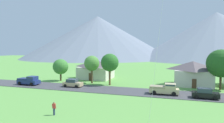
{
  "coord_description": "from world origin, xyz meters",
  "views": [
    {
      "loc": [
        7.05,
        -5.33,
        8.27
      ],
      "look_at": [
        -1.75,
        22.0,
        6.42
      ],
      "focal_mm": 30.72,
      "sensor_mm": 36.0,
      "label": 1
    }
  ],
  "objects_px": {
    "tree_left_of_center": "(61,67)",
    "tree_center": "(110,63)",
    "tree_right_of_center": "(92,63)",
    "pickup_truck_sand_west_side": "(165,89)",
    "house_right_center": "(193,73)",
    "parked_car_tan_west_end": "(73,83)",
    "watcher_person": "(54,108)",
    "parked_car_black_mid_west": "(205,94)",
    "tree_far_right": "(221,63)",
    "house_leftmost": "(96,69)",
    "pickup_truck_navy_east_side": "(29,80)"
  },
  "relations": [
    {
      "from": "tree_left_of_center",
      "to": "tree_center",
      "type": "xyz_separation_m",
      "value": [
        14.08,
        -1.65,
        1.48
      ]
    },
    {
      "from": "parked_car_black_mid_west",
      "to": "tree_far_right",
      "type": "bearing_deg",
      "value": 65.12
    },
    {
      "from": "parked_car_tan_west_end",
      "to": "pickup_truck_sand_west_side",
      "type": "height_order",
      "value": "pickup_truck_sand_west_side"
    },
    {
      "from": "tree_far_right",
      "to": "parked_car_black_mid_west",
      "type": "height_order",
      "value": "tree_far_right"
    },
    {
      "from": "parked_car_tan_west_end",
      "to": "pickup_truck_sand_west_side",
      "type": "distance_m",
      "value": 19.48
    },
    {
      "from": "pickup_truck_sand_west_side",
      "to": "tree_far_right",
      "type": "bearing_deg",
      "value": 36.61
    },
    {
      "from": "house_right_center",
      "to": "pickup_truck_sand_west_side",
      "type": "bearing_deg",
      "value": -116.47
    },
    {
      "from": "tree_left_of_center",
      "to": "tree_center",
      "type": "bearing_deg",
      "value": -6.68
    },
    {
      "from": "house_leftmost",
      "to": "parked_car_tan_west_end",
      "type": "distance_m",
      "value": 13.05
    },
    {
      "from": "watcher_person",
      "to": "pickup_truck_navy_east_side",
      "type": "bearing_deg",
      "value": 138.28
    },
    {
      "from": "tree_right_of_center",
      "to": "parked_car_tan_west_end",
      "type": "bearing_deg",
      "value": -109.99
    },
    {
      "from": "house_right_center",
      "to": "parked_car_tan_west_end",
      "type": "distance_m",
      "value": 27.24
    },
    {
      "from": "parked_car_tan_west_end",
      "to": "parked_car_black_mid_west",
      "type": "xyz_separation_m",
      "value": [
        25.98,
        -1.95,
        0.0
      ]
    },
    {
      "from": "pickup_truck_navy_east_side",
      "to": "house_right_center",
      "type": "bearing_deg",
      "value": 17.43
    },
    {
      "from": "parked_car_tan_west_end",
      "to": "pickup_truck_navy_east_side",
      "type": "height_order",
      "value": "pickup_truck_navy_east_side"
    },
    {
      "from": "tree_right_of_center",
      "to": "parked_car_tan_west_end",
      "type": "distance_m",
      "value": 7.22
    },
    {
      "from": "house_right_center",
      "to": "tree_left_of_center",
      "type": "height_order",
      "value": "tree_left_of_center"
    },
    {
      "from": "tree_center",
      "to": "parked_car_black_mid_west",
      "type": "height_order",
      "value": "tree_center"
    },
    {
      "from": "parked_car_black_mid_west",
      "to": "pickup_truck_navy_east_side",
      "type": "bearing_deg",
      "value": 178.39
    },
    {
      "from": "watcher_person",
      "to": "parked_car_black_mid_west",
      "type": "bearing_deg",
      "value": 37.07
    },
    {
      "from": "watcher_person",
      "to": "tree_far_right",
      "type": "bearing_deg",
      "value": 45.03
    },
    {
      "from": "tree_left_of_center",
      "to": "pickup_truck_navy_east_side",
      "type": "xyz_separation_m",
      "value": [
        -3.65,
        -7.37,
        -2.64
      ]
    },
    {
      "from": "tree_right_of_center",
      "to": "tree_far_right",
      "type": "xyz_separation_m",
      "value": [
        28.01,
        1.2,
        0.55
      ]
    },
    {
      "from": "house_right_center",
      "to": "tree_far_right",
      "type": "relative_size",
      "value": 1.04
    },
    {
      "from": "house_leftmost",
      "to": "watcher_person",
      "type": "bearing_deg",
      "value": -77.43
    },
    {
      "from": "pickup_truck_navy_east_side",
      "to": "house_leftmost",
      "type": "bearing_deg",
      "value": 51.69
    },
    {
      "from": "house_right_center",
      "to": "pickup_truck_sand_west_side",
      "type": "height_order",
      "value": "house_right_center"
    },
    {
      "from": "parked_car_black_mid_west",
      "to": "pickup_truck_navy_east_side",
      "type": "relative_size",
      "value": 0.81
    },
    {
      "from": "parked_car_tan_west_end",
      "to": "pickup_truck_sand_west_side",
      "type": "bearing_deg",
      "value": -2.97
    },
    {
      "from": "tree_right_of_center",
      "to": "parked_car_tan_west_end",
      "type": "height_order",
      "value": "tree_right_of_center"
    },
    {
      "from": "tree_center",
      "to": "tree_right_of_center",
      "type": "distance_m",
      "value": 4.96
    },
    {
      "from": "parked_car_black_mid_west",
      "to": "watcher_person",
      "type": "bearing_deg",
      "value": -142.93
    },
    {
      "from": "house_leftmost",
      "to": "pickup_truck_sand_west_side",
      "type": "bearing_deg",
      "value": -35.81
    },
    {
      "from": "house_right_center",
      "to": "tree_center",
      "type": "bearing_deg",
      "value": -163.03
    },
    {
      "from": "tree_left_of_center",
      "to": "parked_car_black_mid_west",
      "type": "xyz_separation_m",
      "value": [
        33.12,
        -8.41,
        -2.83
      ]
    },
    {
      "from": "house_leftmost",
      "to": "house_right_center",
      "type": "bearing_deg",
      "value": -5.86
    },
    {
      "from": "house_right_center",
      "to": "tree_right_of_center",
      "type": "bearing_deg",
      "value": -168.51
    },
    {
      "from": "watcher_person",
      "to": "parked_car_tan_west_end",
      "type": "bearing_deg",
      "value": 112.1
    },
    {
      "from": "tree_left_of_center",
      "to": "pickup_truck_navy_east_side",
      "type": "relative_size",
      "value": 1.09
    },
    {
      "from": "tree_left_of_center",
      "to": "pickup_truck_navy_east_side",
      "type": "distance_m",
      "value": 8.64
    },
    {
      "from": "house_right_center",
      "to": "parked_car_tan_west_end",
      "type": "relative_size",
      "value": 2.04
    },
    {
      "from": "tree_center",
      "to": "tree_far_right",
      "type": "relative_size",
      "value": 0.88
    },
    {
      "from": "tree_right_of_center",
      "to": "pickup_truck_sand_west_side",
      "type": "bearing_deg",
      "value": -21.04
    },
    {
      "from": "pickup_truck_sand_west_side",
      "to": "watcher_person",
      "type": "bearing_deg",
      "value": -129.43
    },
    {
      "from": "house_leftmost",
      "to": "tree_left_of_center",
      "type": "height_order",
      "value": "tree_left_of_center"
    },
    {
      "from": "tree_far_right",
      "to": "parked_car_black_mid_west",
      "type": "distance_m",
      "value": 10.73
    },
    {
      "from": "house_leftmost",
      "to": "pickup_truck_sand_west_side",
      "type": "relative_size",
      "value": 1.77
    },
    {
      "from": "tree_center",
      "to": "pickup_truck_navy_east_side",
      "type": "height_order",
      "value": "tree_center"
    },
    {
      "from": "house_leftmost",
      "to": "parked_car_black_mid_west",
      "type": "distance_m",
      "value": 29.87
    },
    {
      "from": "house_leftmost",
      "to": "house_right_center",
      "type": "height_order",
      "value": "house_right_center"
    }
  ]
}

